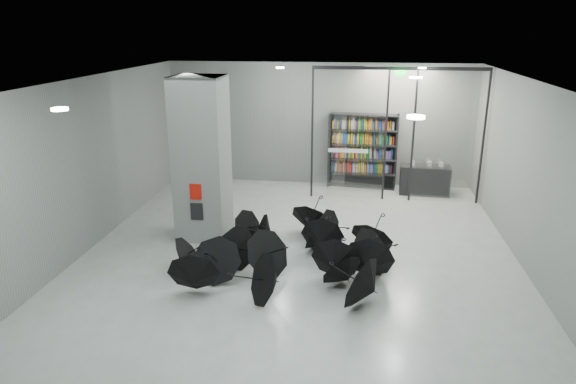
# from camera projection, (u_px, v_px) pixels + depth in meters

# --- Properties ---
(room) EXTENTS (14.00, 14.02, 4.01)m
(room) POSITION_uv_depth(u_px,v_px,m) (293.00, 146.00, 10.21)
(room) COLOR gray
(room) RESTS_ON ground
(column) EXTENTS (1.20, 1.20, 4.00)m
(column) POSITION_uv_depth(u_px,v_px,m) (202.00, 159.00, 12.68)
(column) COLOR slate
(column) RESTS_ON ground
(fire_cabinet) EXTENTS (0.28, 0.04, 0.38)m
(fire_cabinet) POSITION_uv_depth(u_px,v_px,m) (196.00, 192.00, 12.29)
(fire_cabinet) COLOR #A50A07
(fire_cabinet) RESTS_ON column
(info_panel) EXTENTS (0.30, 0.03, 0.42)m
(info_panel) POSITION_uv_depth(u_px,v_px,m) (197.00, 212.00, 12.45)
(info_panel) COLOR black
(info_panel) RESTS_ON column
(exit_sign) EXTENTS (0.30, 0.06, 0.15)m
(exit_sign) POSITION_uv_depth(u_px,v_px,m) (401.00, 74.00, 14.61)
(exit_sign) COLOR #0CE533
(exit_sign) RESTS_ON room
(glass_partition) EXTENTS (5.06, 0.08, 4.00)m
(glass_partition) POSITION_uv_depth(u_px,v_px,m) (396.00, 130.00, 15.30)
(glass_partition) COLOR silver
(glass_partition) RESTS_ON ground
(bookshelf) EXTENTS (2.24, 0.71, 2.42)m
(bookshelf) POSITION_uv_depth(u_px,v_px,m) (363.00, 151.00, 16.90)
(bookshelf) COLOR black
(bookshelf) RESTS_ON ground
(shop_counter) EXTENTS (1.56, 0.69, 0.92)m
(shop_counter) POSITION_uv_depth(u_px,v_px,m) (425.00, 180.00, 16.35)
(shop_counter) COLOR black
(shop_counter) RESTS_ON ground
(umbrella_cluster) EXTENTS (5.28, 4.94, 1.31)m
(umbrella_cluster) POSITION_uv_depth(u_px,v_px,m) (298.00, 258.00, 11.19)
(umbrella_cluster) COLOR black
(umbrella_cluster) RESTS_ON ground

